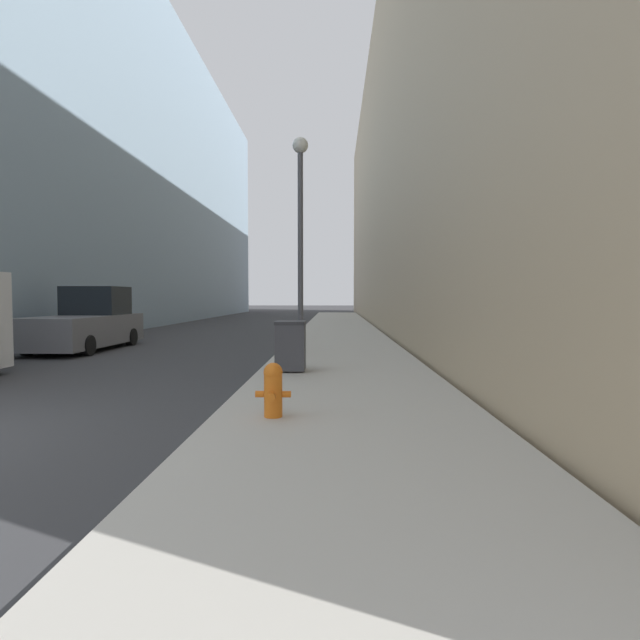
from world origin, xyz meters
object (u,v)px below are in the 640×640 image
at_px(trash_bin, 291,345).
at_px(pickup_truck, 87,324).
at_px(fire_hydrant, 273,388).
at_px(lamppost, 300,221).

xyz_separation_m(trash_bin, pickup_truck, (-7.56, 5.75, 0.17)).
bearing_deg(trash_bin, fire_hydrant, -88.16).
height_order(fire_hydrant, trash_bin, trash_bin).
height_order(trash_bin, pickup_truck, pickup_truck).
bearing_deg(fire_hydrant, trash_bin, 91.84).
distance_m(trash_bin, lamppost, 5.19).
bearing_deg(pickup_truck, trash_bin, -37.24).
height_order(fire_hydrant, lamppost, lamppost).
xyz_separation_m(fire_hydrant, lamppost, (-0.18, 8.25, 3.55)).
height_order(trash_bin, lamppost, lamppost).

